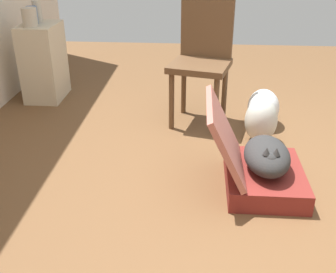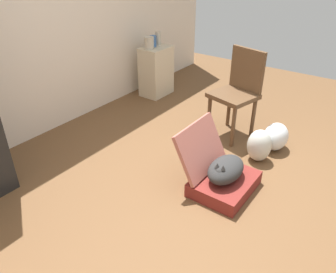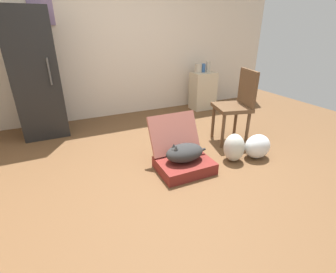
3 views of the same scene
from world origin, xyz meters
name	(u,v)px [view 2 (image 2 of 3)]	position (x,y,z in m)	size (l,w,h in m)	color
ground_plane	(211,195)	(0.00, 0.00, 0.00)	(7.68, 7.68, 0.00)	brown
wall_back	(32,17)	(0.00, 2.26, 1.30)	(6.40, 0.15, 2.60)	beige
suitcase_base	(224,184)	(0.14, -0.06, 0.07)	(0.60, 0.48, 0.13)	maroon
suitcase_lid	(201,148)	(0.14, 0.21, 0.35)	(0.60, 0.48, 0.04)	#B26356
cat	(226,169)	(0.14, -0.06, 0.23)	(0.52, 0.28, 0.22)	#2D2D2D
plastic_bag_white	(259,145)	(0.79, -0.11, 0.17)	(0.25, 0.25, 0.35)	silver
plastic_bag_clear	(276,137)	(1.11, -0.17, 0.15)	(0.33, 0.26, 0.30)	silver
side_table	(156,71)	(1.58, 1.85, 0.36)	(0.45, 0.32, 0.71)	beige
vase_tall	(149,43)	(1.47, 1.88, 0.79)	(0.13, 0.13, 0.16)	#B7AD99
vase_short	(158,38)	(1.70, 1.89, 0.81)	(0.08, 0.08, 0.19)	#B7AD99
vase_round	(153,41)	(1.58, 1.90, 0.79)	(0.10, 0.10, 0.15)	#38609E
chair	(238,90)	(1.16, 0.36, 0.55)	(0.53, 0.55, 1.00)	brown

